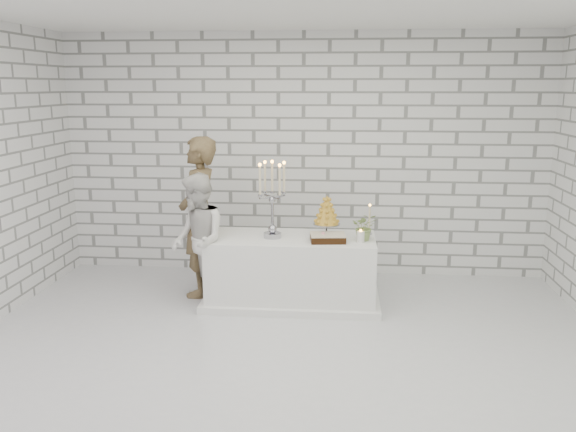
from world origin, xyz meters
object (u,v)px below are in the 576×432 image
(cake_table, at_px, (292,270))
(bride, at_px, (198,241))
(candelabra, at_px, (272,199))
(groom, at_px, (199,217))
(croquembouche, at_px, (327,216))

(cake_table, distance_m, bride, 1.07)
(bride, bearing_deg, candelabra, 78.68)
(groom, relative_size, croquembouche, 3.98)
(bride, distance_m, candelabra, 0.92)
(bride, height_order, croquembouche, bride)
(groom, bearing_deg, cake_table, 84.55)
(groom, height_order, bride, groom)
(bride, distance_m, croquembouche, 1.41)
(cake_table, relative_size, bride, 1.24)
(bride, bearing_deg, cake_table, 79.08)
(cake_table, xyz_separation_m, croquembouche, (0.37, 0.07, 0.60))
(bride, relative_size, croquembouche, 3.20)
(groom, bearing_deg, bride, 15.83)
(candelabra, bearing_deg, cake_table, 11.95)
(cake_table, distance_m, candelabra, 0.82)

